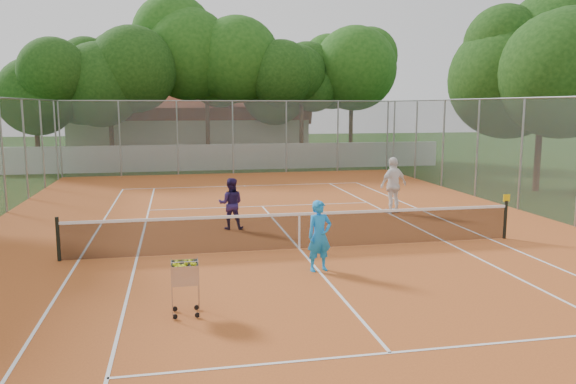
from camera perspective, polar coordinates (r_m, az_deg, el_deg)
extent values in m
plane|color=#16330E|center=(14.77, 1.15, -5.86)|extent=(120.00, 120.00, 0.00)
cube|color=#BD5A24|center=(14.77, 1.15, -5.82)|extent=(18.00, 34.00, 0.02)
cube|color=white|center=(14.77, 1.15, -5.77)|extent=(10.98, 23.78, 0.01)
cube|color=black|center=(14.65, 1.15, -3.93)|extent=(11.88, 0.10, 0.98)
cube|color=slate|center=(14.40, 1.17, 1.86)|extent=(18.00, 34.00, 4.00)
cube|color=silver|center=(33.24, -5.93, 3.56)|extent=(26.00, 0.30, 1.50)
cube|color=beige|center=(43.00, -9.91, 6.58)|extent=(16.40, 9.00, 4.40)
cube|color=#12330C|center=(36.11, -6.50, 10.71)|extent=(29.00, 19.00, 10.00)
imported|color=#1B8DEC|center=(12.69, 3.21, -4.47)|extent=(0.66, 0.50, 1.61)
imported|color=#25184A|center=(17.04, -5.82, -1.18)|extent=(0.85, 0.72, 1.56)
imported|color=white|center=(19.84, 10.65, 0.69)|extent=(1.24, 0.88, 1.96)
cube|color=#B5B4BB|center=(10.26, -10.39, -9.43)|extent=(0.57, 0.57, 1.05)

